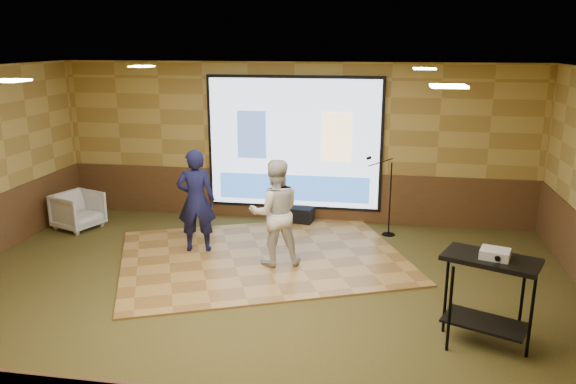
% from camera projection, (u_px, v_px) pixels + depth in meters
% --- Properties ---
extents(ground, '(9.00, 9.00, 0.00)m').
position_uv_depth(ground, '(254.00, 296.00, 7.64)').
color(ground, '#333B1A').
rests_on(ground, ground).
extents(room_shell, '(9.04, 7.04, 3.02)m').
position_uv_depth(room_shell, '(251.00, 145.00, 7.09)').
color(room_shell, '#B09749').
rests_on(room_shell, ground).
extents(wainscot_back, '(9.00, 0.04, 0.95)m').
position_uv_depth(wainscot_back, '(294.00, 196.00, 10.83)').
color(wainscot_back, '#4D2F19').
rests_on(wainscot_back, ground).
extents(projector_screen, '(3.32, 0.06, 2.52)m').
position_uv_depth(projector_screen, '(294.00, 145.00, 10.52)').
color(projector_screen, black).
rests_on(projector_screen, room_shell).
extents(downlight_nw, '(0.32, 0.32, 0.02)m').
position_uv_depth(downlight_nw, '(142.00, 66.00, 8.93)').
color(downlight_nw, '#FFEABF').
rests_on(downlight_nw, room_shell).
extents(downlight_ne, '(0.32, 0.32, 0.02)m').
position_uv_depth(downlight_ne, '(425.00, 69.00, 8.22)').
color(downlight_ne, '#FFEABF').
rests_on(downlight_ne, room_shell).
extents(downlight_sw, '(0.32, 0.32, 0.02)m').
position_uv_depth(downlight_sw, '(9.00, 81.00, 5.79)').
color(downlight_sw, '#FFEABF').
rests_on(downlight_sw, room_shell).
extents(downlight_se, '(0.32, 0.32, 0.02)m').
position_uv_depth(downlight_se, '(449.00, 86.00, 5.08)').
color(downlight_se, '#FFEABF').
rests_on(downlight_se, room_shell).
extents(dance_floor, '(5.34, 4.78, 0.03)m').
position_uv_depth(dance_floor, '(262.00, 256.00, 9.01)').
color(dance_floor, '#A77B3D').
rests_on(dance_floor, ground).
extents(player_left, '(0.68, 0.52, 1.69)m').
position_uv_depth(player_left, '(196.00, 201.00, 9.04)').
color(player_left, '#13153D').
rests_on(player_left, dance_floor).
extents(player_right, '(0.96, 0.85, 1.64)m').
position_uv_depth(player_right, '(275.00, 213.00, 8.48)').
color(player_right, silver).
rests_on(player_right, dance_floor).
extents(av_table, '(1.01, 0.53, 1.06)m').
position_uv_depth(av_table, '(489.00, 282.00, 6.25)').
color(av_table, black).
rests_on(av_table, ground).
extents(projector, '(0.37, 0.34, 0.10)m').
position_uv_depth(projector, '(495.00, 254.00, 6.13)').
color(projector, silver).
rests_on(projector, av_table).
extents(mic_stand, '(0.56, 0.23, 1.43)m').
position_uv_depth(mic_stand, '(386.00, 208.00, 9.94)').
color(mic_stand, black).
rests_on(mic_stand, ground).
extents(banquet_chair, '(0.96, 0.95, 0.68)m').
position_uv_depth(banquet_chair, '(78.00, 211.00, 10.32)').
color(banquet_chair, gray).
rests_on(banquet_chair, ground).
extents(duffel_bag, '(0.54, 0.40, 0.31)m').
position_uv_depth(duffel_bag, '(300.00, 215.00, 10.67)').
color(duffel_bag, black).
rests_on(duffel_bag, ground).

